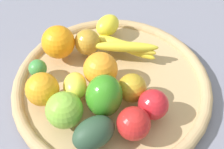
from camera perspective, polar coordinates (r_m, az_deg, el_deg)
name	(u,v)px	position (r m, az deg, el deg)	size (l,w,h in m)	color
ground_plane	(112,90)	(0.73, 0.00, -2.92)	(2.40, 2.40, 0.00)	slate
basket	(112,85)	(0.72, 0.00, -2.04)	(0.48, 0.48, 0.04)	tan
orange_1	(100,69)	(0.67, -2.24, 1.03)	(0.08, 0.08, 0.08)	orange
apple_1	(87,42)	(0.75, -4.79, 6.28)	(0.07, 0.07, 0.07)	#B78529
orange_2	(58,42)	(0.75, -10.34, 6.18)	(0.08, 0.08, 0.08)	orange
apple_0	(153,104)	(0.63, 7.96, -5.75)	(0.07, 0.07, 0.07)	red
avocado	(94,133)	(0.59, -3.56, -11.19)	(0.09, 0.06, 0.06)	#2B4631
banana_bunch	(125,46)	(0.75, 2.49, 5.45)	(0.17, 0.09, 0.05)	yellow
apple_3	(134,123)	(0.59, 4.20, -9.42)	(0.07, 0.07, 0.07)	red
lemon_0	(75,86)	(0.66, -7.17, -2.29)	(0.07, 0.05, 0.05)	yellow
lime_0	(38,68)	(0.72, -14.16, 1.17)	(0.04, 0.04, 0.04)	#3F8E40
lemon_1	(108,25)	(0.81, -0.84, 9.45)	(0.07, 0.05, 0.05)	yellow
bell_pepper	(104,96)	(0.61, -1.53, -4.12)	(0.08, 0.08, 0.10)	#36881E
apple_4	(64,110)	(0.61, -9.19, -6.79)	(0.08, 0.08, 0.08)	#81BB3A
orange_0	(42,89)	(0.66, -13.33, -2.79)	(0.07, 0.07, 0.07)	orange
apple_2	(132,88)	(0.65, 3.90, -2.61)	(0.06, 0.06, 0.06)	#BB9123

